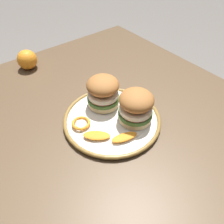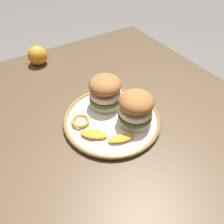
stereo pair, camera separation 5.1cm
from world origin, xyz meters
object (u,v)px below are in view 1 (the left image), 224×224
sandwich_half_left (103,91)px  sandwich_half_right (136,106)px  dinner_plate (112,119)px  dining_table (107,152)px  whole_orange (27,60)px

sandwich_half_left → sandwich_half_right: same height
dinner_plate → sandwich_half_left: size_ratio=2.39×
dining_table → sandwich_half_left: 0.19m
dining_table → dinner_plate: dinner_plate is taller
sandwich_half_right → whole_orange: sandwich_half_right is taller
dining_table → whole_orange: whole_orange is taller
dining_table → sandwich_half_right: bearing=78.2°
dinner_plate → whole_orange: size_ratio=3.89×
sandwich_half_right → whole_orange: 0.51m
dining_table → whole_orange: bearing=-176.0°
dining_table → whole_orange: 0.49m
dinner_plate → sandwich_half_left: bearing=165.5°
dining_table → whole_orange: (-0.47, -0.03, 0.13)m
dining_table → sandwich_half_left: size_ratio=9.19×
dining_table → dinner_plate: bearing=121.9°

